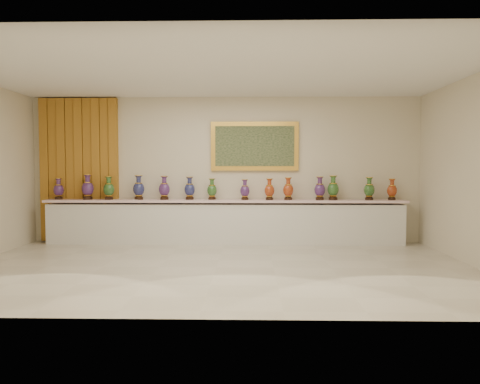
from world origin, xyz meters
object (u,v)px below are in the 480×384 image
(vase_0, at_px, (59,190))
(vase_1, at_px, (88,188))
(counter, at_px, (225,222))
(vase_2, at_px, (109,189))

(vase_0, bearing_deg, vase_1, -4.47)
(counter, height_order, vase_0, vase_0)
(vase_0, relative_size, vase_1, 0.85)
(counter, relative_size, vase_0, 16.67)
(vase_0, relative_size, vase_2, 0.92)
(counter, bearing_deg, vase_2, -179.21)
(vase_1, bearing_deg, vase_2, -0.06)
(vase_1, bearing_deg, vase_0, 175.53)
(counter, distance_m, vase_2, 2.45)
(vase_0, height_order, vase_1, vase_1)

